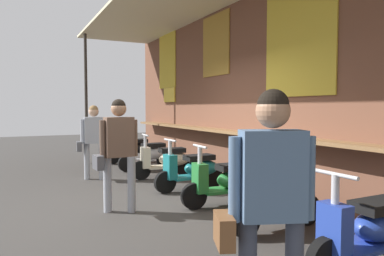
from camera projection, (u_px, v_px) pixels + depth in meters
ground_plane at (150, 205)px, 5.69m from camera, size 31.51×31.51×0.00m
market_stall_facade at (249, 79)px, 6.41m from camera, size 11.26×2.36×3.72m
scooter_black at (133, 149)px, 10.04m from camera, size 0.46×1.40×0.97m
scooter_silver at (149, 154)px, 8.88m from camera, size 0.46×1.40×0.97m
scooter_cream at (167, 160)px, 7.85m from camera, size 0.50×1.40×0.97m
scooter_teal at (194, 169)px, 6.70m from camera, size 0.46×1.40×0.97m
scooter_green at (228, 181)px, 5.64m from camera, size 0.48×1.40×0.97m
scooter_orange at (283, 199)px, 4.50m from camera, size 0.46×1.40×0.97m
scooter_blue at (371, 229)px, 3.40m from camera, size 0.46×1.40×0.97m
shopper_with_handbag at (270, 190)px, 2.31m from camera, size 0.40×0.66×1.65m
shopper_browsing at (118, 144)px, 5.23m from camera, size 0.31×0.65×1.66m
shopper_passing at (93, 135)px, 7.62m from camera, size 0.29×0.64×1.58m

